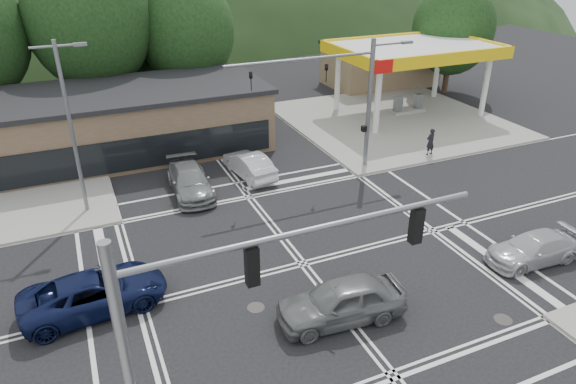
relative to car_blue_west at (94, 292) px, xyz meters
name	(u,v)px	position (x,y,z in m)	size (l,w,h in m)	color
ground	(303,264)	(8.79, -0.50, -0.77)	(120.00, 120.00, 0.00)	black
sidewalk_ne	(394,120)	(23.79, 14.50, -0.70)	(16.00, 16.00, 0.15)	gray
gas_station_canopy	(414,52)	(25.78, 15.49, 4.27)	(12.32, 8.34, 5.75)	silver
convenience_store	(380,65)	(28.79, 24.50, 1.13)	(10.00, 6.00, 3.80)	#846B4F
commercial_row	(81,129)	(0.79, 16.50, 1.23)	(24.00, 8.00, 4.00)	brown
hill_north	(101,12)	(8.79, 89.50, -0.77)	(252.00, 126.00, 140.00)	black
tree_n_b	(89,19)	(2.79, 23.50, 7.02)	(9.00, 9.00, 12.98)	#382619
tree_n_c	(186,31)	(9.79, 23.50, 5.72)	(7.60, 7.60, 10.87)	#382619
tree_n_e	(137,18)	(6.79, 27.50, 6.37)	(8.40, 8.40, 11.98)	#382619
tree_ne	(453,28)	(32.79, 19.50, 5.07)	(7.20, 7.20, 9.99)	#382619
streetlight_nw	(71,122)	(0.35, 8.50, 4.28)	(2.50, 0.25, 9.00)	slate
signal_mast_ne	(352,91)	(15.74, 7.70, 4.30)	(11.65, 0.30, 8.00)	slate
signal_mast_sw	(206,331)	(2.40, -8.70, 4.35)	(9.14, 0.28, 8.00)	slate
car_blue_west	(94,292)	(0.00, 0.00, 0.00)	(2.56, 5.55, 1.54)	#0C1337
car_grey_center	(341,301)	(8.56, -4.40, 0.08)	(2.00, 4.98, 1.70)	slate
car_silver_east	(534,248)	(18.43, -4.43, -0.12)	(1.83, 4.50, 1.30)	#B3B4BA
car_queue_a	(249,165)	(9.79, 9.36, -0.03)	(1.57, 4.49, 1.48)	silver
car_queue_b	(219,121)	(10.45, 17.88, -0.03)	(1.76, 4.37, 1.49)	silver
car_northbound	(190,181)	(5.91, 8.50, -0.01)	(2.12, 5.22, 1.52)	slate
pedestrian	(430,142)	(21.79, 7.43, 0.28)	(0.66, 0.43, 1.81)	black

